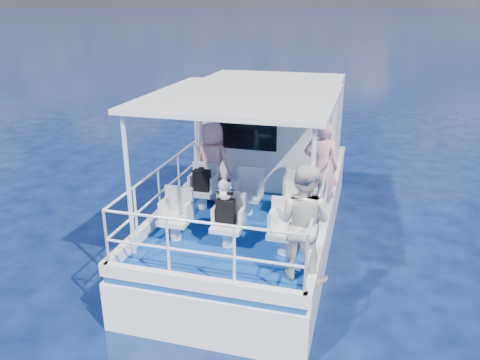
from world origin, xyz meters
name	(u,v)px	position (x,y,z in m)	size (l,w,h in m)	color
ground	(245,261)	(0.00, 0.00, 0.00)	(2000.00, 2000.00, 0.00)	#070F33
hull	(257,237)	(0.00, 1.00, 0.00)	(3.00, 7.00, 1.60)	white
deck	(258,200)	(0.00, 1.00, 0.85)	(2.90, 6.90, 0.10)	navy
cabin	(272,129)	(0.00, 2.30, 2.00)	(2.85, 2.00, 2.20)	white
canopy	(243,97)	(0.00, -0.20, 3.14)	(3.00, 3.20, 0.08)	white
canopy_posts	(242,165)	(0.00, -0.25, 2.00)	(2.77, 2.97, 2.20)	white
railings	(237,205)	(0.00, -0.58, 1.40)	(2.84, 3.59, 1.00)	white
seat_port_fwd	(202,199)	(-0.90, 0.20, 1.09)	(0.48, 0.46, 0.38)	silver
seat_center_fwd	(248,204)	(0.00, 0.20, 1.09)	(0.48, 0.46, 0.38)	silver
seat_stbd_fwd	(296,209)	(0.90, 0.20, 1.09)	(0.48, 0.46, 0.38)	silver
seat_port_aft	(175,228)	(-0.90, -1.10, 1.09)	(0.48, 0.46, 0.38)	silver
seat_center_aft	(228,235)	(0.00, -1.10, 1.09)	(0.48, 0.46, 0.38)	silver
seat_stbd_aft	(283,242)	(0.90, -1.10, 1.09)	(0.48, 0.46, 0.38)	silver
passenger_port_fwd	(213,162)	(-0.82, 0.65, 1.69)	(0.59, 0.42, 1.58)	pink
passenger_stbd_fwd	(321,167)	(1.25, 0.64, 1.78)	(0.64, 0.42, 1.75)	pink
passenger_stbd_aft	(303,222)	(1.25, -1.68, 1.75)	(0.82, 0.64, 1.69)	silver
backpack_port	(202,180)	(-0.88, 0.16, 1.48)	(0.30, 0.17, 0.40)	black
backpack_center	(226,212)	(-0.03, -1.10, 1.49)	(0.28, 0.16, 0.42)	black
compact_camera	(201,169)	(-0.88, 0.15, 1.71)	(0.10, 0.06, 0.06)	black
panda	(224,189)	(-0.04, -1.11, 1.88)	(0.23, 0.19, 0.35)	silver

